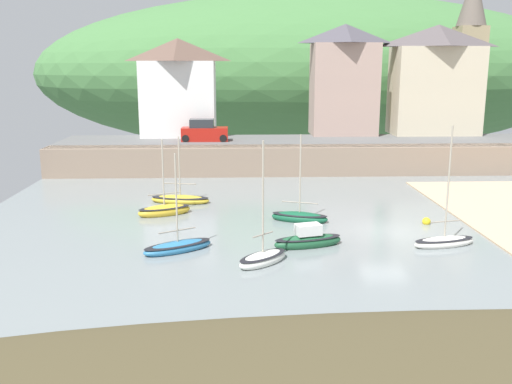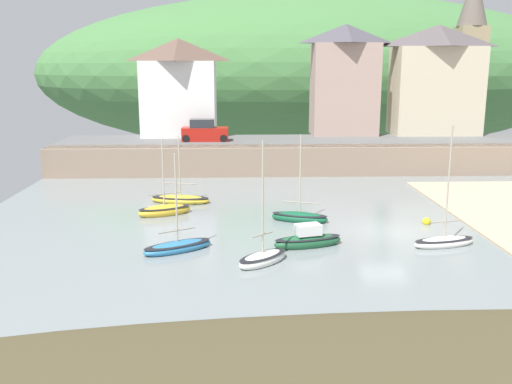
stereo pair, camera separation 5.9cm
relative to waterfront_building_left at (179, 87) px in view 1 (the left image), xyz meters
name	(u,v)px [view 1 (the left image)]	position (x,y,z in m)	size (l,w,h in m)	color
ground	(485,297)	(15.03, -34.76, -6.85)	(48.00, 41.00, 0.61)	gray
quay_seawall	(333,157)	(13.63, -7.70, -5.66)	(48.00, 9.40, 2.40)	gray
hillside_backdrop	(313,74)	(16.79, 30.00, 0.78)	(80.00, 44.00, 22.27)	#457940
waterfront_building_left	(179,87)	(0.00, 0.00, 0.00)	(7.15, 6.05, 9.08)	white
waterfront_building_centre	(344,79)	(15.81, 0.00, 0.68)	(6.48, 4.35, 10.41)	tan
waterfront_building_right	(436,79)	(24.70, 0.00, 0.65)	(8.49, 4.73, 10.36)	beige
church_with_spire	(469,48)	(29.37, 4.00, 3.70)	(3.00, 3.00, 16.12)	tan
sailboat_blue_trim	(308,240)	(8.99, -27.69, -6.69)	(3.77, 2.01, 1.34)	#1E5533
rowboat_small_beached	(444,241)	(15.92, -27.89, -6.76)	(3.50, 1.77, 6.27)	white
fishing_boat_green	(178,246)	(2.46, -28.20, -6.78)	(3.71, 2.84, 5.02)	teal
dinghy_open_wooden	(263,258)	(6.58, -30.19, -6.75)	(2.85, 2.78, 5.90)	white
sailboat_nearest_shore	(299,217)	(9.09, -22.90, -6.76)	(3.56, 2.18, 5.29)	#165838
sailboat_far_left	(164,210)	(0.94, -21.12, -6.74)	(3.50, 2.44, 4.85)	gold
motorboat_with_cabin	(180,199)	(1.62, -17.97, -6.79)	(4.15, 2.03, 4.59)	gold
parked_car_near_slipway	(204,132)	(2.57, -4.50, -3.81)	(4.11, 1.82, 1.95)	#AF1C14
mooring_buoy	(426,221)	(16.38, -23.79, -6.87)	(0.49, 0.49, 0.49)	yellow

